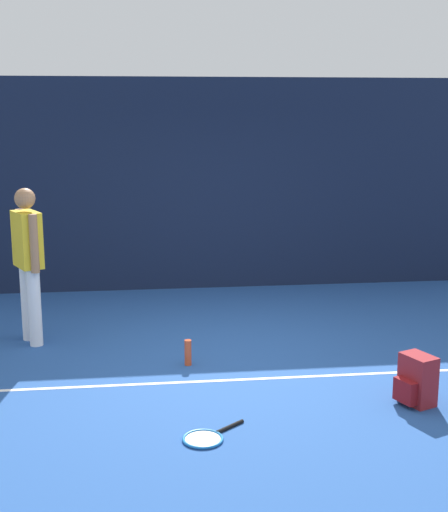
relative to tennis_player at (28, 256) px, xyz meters
name	(u,v)px	position (x,y,z in m)	size (l,w,h in m)	color
ground_plane	(229,359)	(2.07, -0.79, -0.97)	(12.00, 12.00, 0.00)	#234C93
back_fence	(202,185)	(2.07, 2.21, 0.50)	(10.00, 0.10, 2.94)	#141E38
court_line	(236,380)	(2.07, -1.36, -0.96)	(9.00, 0.05, 0.00)	white
tennis_player	(28,256)	(0.00, 0.00, 0.00)	(0.37, 0.48, 1.70)	white
tennis_racket	(206,438)	(1.67, -2.53, -0.95)	(0.59, 0.52, 0.03)	black
backpack	(416,381)	(3.55, -2.08, -0.76)	(0.36, 0.35, 0.44)	maroon
water_bottle	(188,353)	(1.65, -0.90, -0.84)	(0.07, 0.07, 0.26)	#D84C26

